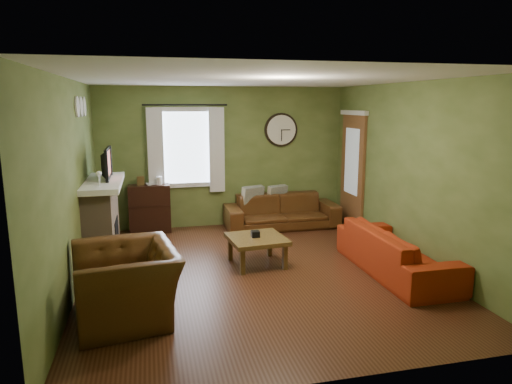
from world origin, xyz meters
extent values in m
cube|color=#422213|center=(0.00, 0.00, 0.00)|extent=(4.60, 5.20, 0.00)
cube|color=white|center=(0.00, 0.00, 2.60)|extent=(4.60, 5.20, 0.00)
cube|color=#5C6F34|center=(-2.30, 0.00, 1.30)|extent=(0.00, 5.20, 2.60)
cube|color=#5C6F34|center=(2.30, 0.00, 1.30)|extent=(0.00, 5.20, 2.60)
cube|color=#5C6F34|center=(0.00, 2.60, 1.30)|extent=(4.60, 0.00, 2.60)
cube|color=#5C6F34|center=(0.00, -2.60, 1.30)|extent=(4.60, 0.00, 2.60)
cube|color=#9C7D60|center=(-2.10, 1.15, 0.55)|extent=(0.40, 1.40, 1.10)
cube|color=black|center=(-1.91, 1.15, 0.30)|extent=(0.04, 0.60, 0.55)
cube|color=white|center=(-2.07, 1.15, 1.14)|extent=(0.58, 1.60, 0.08)
imported|color=black|center=(-2.05, 1.30, 1.35)|extent=(0.08, 0.60, 0.35)
cube|color=#994C3F|center=(-1.97, 1.30, 1.41)|extent=(0.02, 0.62, 0.36)
cylinder|color=white|center=(-2.28, 0.80, 2.25)|extent=(0.28, 0.28, 0.03)
cylinder|color=white|center=(-2.28, 1.15, 2.25)|extent=(0.28, 0.28, 0.03)
cylinder|color=white|center=(-2.28, 1.50, 2.25)|extent=(0.28, 0.28, 0.03)
cylinder|color=black|center=(-0.70, 2.48, 2.27)|extent=(0.03, 0.03, 1.50)
cube|color=silver|center=(-1.25, 2.48, 1.45)|extent=(0.28, 0.04, 1.55)
cube|color=silver|center=(-0.15, 2.48, 1.45)|extent=(0.28, 0.04, 1.55)
cube|color=brown|center=(2.27, 1.85, 1.05)|extent=(0.05, 0.90, 2.10)
imported|color=brown|center=(-1.44, 2.42, 0.96)|extent=(0.20, 0.24, 0.02)
imported|color=#472811|center=(1.01, 2.17, 0.31)|extent=(2.10, 0.82, 0.61)
cube|color=gray|center=(0.50, 2.39, 0.55)|extent=(0.45, 0.27, 0.43)
cube|color=gray|center=(0.99, 2.44, 0.55)|extent=(0.42, 0.25, 0.40)
imported|color=maroon|center=(1.87, -0.45, 0.31)|extent=(0.83, 2.11, 0.62)
imported|color=#472811|center=(-1.67, -0.99, 0.39)|extent=(1.23, 1.35, 0.78)
cube|color=black|center=(0.06, 0.30, 0.40)|extent=(0.12, 0.12, 0.09)
camera|label=1|loc=(-1.37, -5.82, 2.30)|focal=32.00mm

